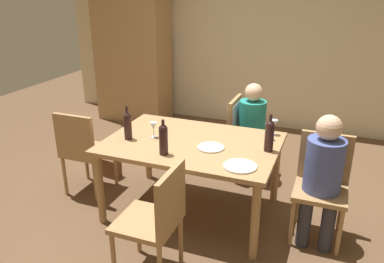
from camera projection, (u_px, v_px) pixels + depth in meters
name	position (u px, v px, depth m)	size (l,w,h in m)	color
ground_plane	(192.00, 210.00, 3.83)	(10.00, 10.00, 0.00)	brown
rear_room_partition	(259.00, 37.00, 5.73)	(6.40, 0.12, 2.70)	beige
armoire_cabinet	(133.00, 51.00, 6.06)	(1.18, 0.62, 2.18)	#A87F51
dining_table	(192.00, 150.00, 3.59)	(1.58, 1.09, 0.74)	#A87F51
chair_right_end	(322.00, 179.00, 3.32)	(0.44, 0.44, 0.92)	#A87F51
chair_far_right	(241.00, 127.00, 4.34)	(0.46, 0.44, 0.92)	#A87F51
chair_near	(157.00, 216.00, 2.81)	(0.44, 0.44, 0.92)	#A87F51
chair_left_end	(83.00, 148.00, 3.96)	(0.44, 0.44, 0.92)	#A87F51
person_woman_host	(323.00, 172.00, 3.18)	(0.31, 0.36, 1.15)	#33333D
person_man_bearded	(254.00, 125.00, 4.28)	(0.34, 0.29, 1.11)	#33333D
wine_bottle_tall_green	(269.00, 135.00, 3.32)	(0.08, 0.08, 0.34)	black
wine_bottle_dark_red	(128.00, 125.00, 3.57)	(0.07, 0.07, 0.32)	black
wine_bottle_short_olive	(163.00, 139.00, 3.25)	(0.08, 0.08, 0.31)	black
wine_glass_near_left	(154.00, 127.00, 3.63)	(0.07, 0.07, 0.15)	silver
wine_glass_centre	(274.00, 124.00, 3.69)	(0.07, 0.07, 0.15)	silver
wine_glass_near_right	(269.00, 128.00, 3.58)	(0.07, 0.07, 0.15)	silver
dinner_plate_host	(211.00, 147.00, 3.42)	(0.24, 0.24, 0.01)	silver
dinner_plate_guest_left	(240.00, 166.00, 3.08)	(0.27, 0.27, 0.01)	silver
handbag	(109.00, 167.00, 4.49)	(0.28, 0.12, 0.22)	brown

